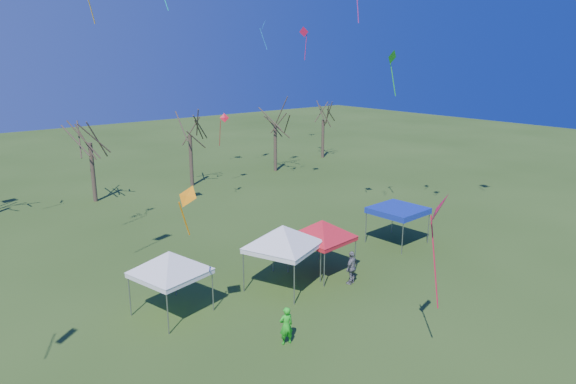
% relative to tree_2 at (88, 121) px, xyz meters
% --- Properties ---
extents(ground, '(140.00, 140.00, 0.00)m').
position_rel_tree_2_xyz_m(ground, '(2.37, -24.38, -6.29)').
color(ground, '#2D4917').
rests_on(ground, ground).
extents(tree_2, '(3.71, 3.71, 8.18)m').
position_rel_tree_2_xyz_m(tree_2, '(0.00, 0.00, 0.00)').
color(tree_2, '#3D2D21').
rests_on(tree_2, ground).
extents(tree_3, '(3.59, 3.59, 7.91)m').
position_rel_tree_2_xyz_m(tree_3, '(8.40, -0.33, -0.21)').
color(tree_3, '#3D2D21').
rests_on(tree_3, ground).
extents(tree_4, '(3.58, 3.58, 7.89)m').
position_rel_tree_2_xyz_m(tree_4, '(17.72, -0.38, -0.23)').
color(tree_4, '#3D2D21').
rests_on(tree_4, ground).
extents(tree_5, '(3.39, 3.39, 7.46)m').
position_rel_tree_2_xyz_m(tree_5, '(26.09, 1.69, -0.56)').
color(tree_5, '#3D2D21').
rests_on(tree_5, ground).
extents(tent_white_west, '(3.75, 3.75, 3.39)m').
position_rel_tree_2_xyz_m(tent_white_west, '(-3.84, -20.33, -3.55)').
color(tent_white_west, gray).
rests_on(tent_white_west, ground).
extents(tent_white_mid, '(3.91, 3.91, 3.70)m').
position_rel_tree_2_xyz_m(tent_white_mid, '(1.64, -21.37, -3.30)').
color(tent_white_mid, gray).
rests_on(tent_white_mid, ground).
extents(tent_red, '(3.77, 3.77, 3.34)m').
position_rel_tree_2_xyz_m(tent_red, '(4.31, -21.30, -3.59)').
color(tent_red, gray).
rests_on(tent_red, ground).
extents(tent_blue, '(2.99, 2.99, 2.24)m').
position_rel_tree_2_xyz_m(tent_blue, '(10.85, -21.03, -4.23)').
color(tent_blue, gray).
rests_on(tent_blue, ground).
extents(person_grey, '(1.09, 0.68, 1.72)m').
position_rel_tree_2_xyz_m(person_grey, '(4.51, -23.28, -5.43)').
color(person_grey, slate).
rests_on(person_grey, ground).
extents(person_green, '(0.65, 0.50, 1.58)m').
position_rel_tree_2_xyz_m(person_green, '(-1.54, -25.49, -5.50)').
color(person_green, '#21D222').
rests_on(person_green, ground).
extents(kite_5, '(1.52, 1.18, 4.46)m').
position_rel_tree_2_xyz_m(kite_5, '(1.63, -29.83, -0.35)').
color(kite_5, red).
rests_on(kite_5, ground).
extents(kite_12, '(0.63, 1.05, 3.20)m').
position_rel_tree_2_xyz_m(kite_12, '(21.89, 0.22, 7.00)').
color(kite_12, '#C6123D').
rests_on(kite_12, ground).
extents(kite_17, '(1.02, 0.59, 3.04)m').
position_rel_tree_2_xyz_m(kite_17, '(14.46, -17.00, 4.65)').
color(kite_17, green).
rests_on(kite_17, ground).
extents(kite_19, '(0.79, 0.87, 2.20)m').
position_rel_tree_2_xyz_m(kite_19, '(11.49, -6.92, 6.97)').
color(kite_19, blue).
rests_on(kite_19, ground).
extents(kite_1, '(0.84, 1.05, 2.05)m').
position_rel_tree_2_xyz_m(kite_1, '(-4.18, -22.85, -0.32)').
color(kite_1, orange).
rests_on(kite_1, ground).
extents(kite_22, '(1.01, 0.88, 2.84)m').
position_rel_tree_2_xyz_m(kite_22, '(10.50, -2.56, -0.40)').
color(kite_22, red).
rests_on(kite_22, ground).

